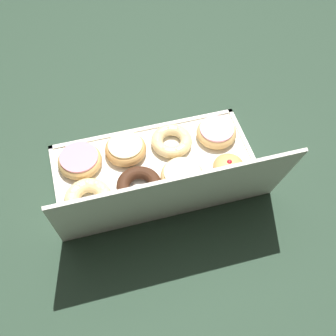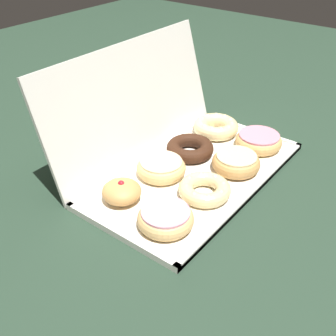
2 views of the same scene
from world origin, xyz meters
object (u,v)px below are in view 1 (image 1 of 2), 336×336
at_px(donut_box, 155,168).
at_px(pink_frosted_donut_3, 80,161).
at_px(cruller_donut_1, 172,141).
at_px(glazed_ring_donut_5, 182,176).
at_px(jelly_filled_donut_4, 229,167).
at_px(chocolate_cake_ring_donut_6, 139,186).
at_px(pink_frosted_donut_0, 216,132).
at_px(glazed_ring_donut_2, 126,149).
at_px(cruller_donut_7, 88,199).

distance_m(donut_box, pink_frosted_donut_3, 0.20).
height_order(cruller_donut_1, glazed_ring_donut_5, glazed_ring_donut_5).
relative_size(jelly_filled_donut_4, chocolate_cake_ring_donut_6, 0.71).
distance_m(pink_frosted_donut_0, pink_frosted_donut_3, 0.39).
bearing_deg(glazed_ring_donut_2, pink_frosted_donut_0, 178.12).
bearing_deg(cruller_donut_7, donut_box, -160.52).
distance_m(jelly_filled_donut_4, cruller_donut_7, 0.38).
height_order(glazed_ring_donut_5, cruller_donut_7, cruller_donut_7).
bearing_deg(jelly_filled_donut_4, pink_frosted_donut_3, -18.53).
bearing_deg(jelly_filled_donut_4, cruller_donut_1, -47.20).
bearing_deg(cruller_donut_1, glazed_ring_donut_2, -1.26).
xyz_separation_m(cruller_donut_1, glazed_ring_donut_2, (0.13, -0.00, 0.00)).
distance_m(pink_frosted_donut_3, glazed_ring_donut_5, 0.28).
distance_m(glazed_ring_donut_2, chocolate_cake_ring_donut_6, 0.13).
relative_size(jelly_filled_donut_4, cruller_donut_7, 0.69).
relative_size(donut_box, cruller_donut_1, 4.76).
bearing_deg(pink_frosted_donut_0, cruller_donut_1, -2.49).
distance_m(donut_box, glazed_ring_donut_5, 0.09).
bearing_deg(jelly_filled_donut_4, pink_frosted_donut_0, -93.95).
height_order(donut_box, pink_frosted_donut_0, pink_frosted_donut_0).
xyz_separation_m(pink_frosted_donut_0, glazed_ring_donut_5, (0.13, 0.12, -0.00)).
xyz_separation_m(donut_box, pink_frosted_donut_3, (0.19, -0.06, 0.02)).
relative_size(pink_frosted_donut_0, pink_frosted_donut_3, 0.94).
bearing_deg(glazed_ring_donut_5, glazed_ring_donut_2, -45.63).
bearing_deg(pink_frosted_donut_3, cruller_donut_7, 91.01).
distance_m(pink_frosted_donut_3, cruller_donut_7, 0.13).
bearing_deg(glazed_ring_donut_5, cruller_donut_1, -92.63).
xyz_separation_m(pink_frosted_donut_3, jelly_filled_donut_4, (-0.38, 0.13, 0.00)).
xyz_separation_m(donut_box, pink_frosted_donut_0, (-0.19, -0.06, 0.02)).
relative_size(pink_frosted_donut_3, chocolate_cake_ring_donut_6, 1.01).
height_order(jelly_filled_donut_4, chocolate_cake_ring_donut_6, jelly_filled_donut_4).
bearing_deg(pink_frosted_donut_0, donut_box, 16.78).
height_order(cruller_donut_1, cruller_donut_7, cruller_donut_7).
xyz_separation_m(donut_box, jelly_filled_donut_4, (-0.18, 0.07, 0.03)).
height_order(pink_frosted_donut_3, jelly_filled_donut_4, jelly_filled_donut_4).
bearing_deg(jelly_filled_donut_4, chocolate_cake_ring_donut_6, -1.60).
distance_m(donut_box, glazed_ring_donut_2, 0.10).
relative_size(donut_box, jelly_filled_donut_4, 6.45).
bearing_deg(jelly_filled_donut_4, donut_box, -19.88).
height_order(pink_frosted_donut_3, cruller_donut_7, cruller_donut_7).
bearing_deg(glazed_ring_donut_5, jelly_filled_donut_4, 177.06).
distance_m(donut_box, jelly_filled_donut_4, 0.20).
relative_size(pink_frosted_donut_3, jelly_filled_donut_4, 1.41).
xyz_separation_m(donut_box, cruller_donut_7, (0.19, 0.07, 0.03)).
distance_m(pink_frosted_donut_0, glazed_ring_donut_2, 0.26).
bearing_deg(pink_frosted_donut_0, chocolate_cake_ring_donut_6, 25.21).
bearing_deg(cruller_donut_1, pink_frosted_donut_0, 177.51).
relative_size(glazed_ring_donut_2, cruller_donut_7, 0.93).
height_order(glazed_ring_donut_2, chocolate_cake_ring_donut_6, glazed_ring_donut_2).
xyz_separation_m(pink_frosted_donut_0, jelly_filled_donut_4, (0.01, 0.12, 0.00)).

